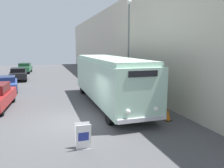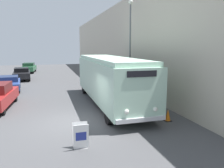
{
  "view_description": "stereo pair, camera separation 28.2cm",
  "coord_description": "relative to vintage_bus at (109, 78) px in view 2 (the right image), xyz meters",
  "views": [
    {
      "loc": [
        -1.37,
        -11.0,
        3.88
      ],
      "look_at": [
        2.27,
        0.44,
        1.85
      ],
      "focal_mm": 35.0,
      "sensor_mm": 36.0,
      "label": 1
    },
    {
      "loc": [
        -1.1,
        -11.08,
        3.88
      ],
      "look_at": [
        2.27,
        0.44,
        1.85
      ],
      "focal_mm": 35.0,
      "sensor_mm": 36.0,
      "label": 2
    }
  ],
  "objects": [
    {
      "name": "sign_board",
      "position": [
        -2.9,
        -6.23,
        -1.32
      ],
      "size": [
        0.58,
        0.38,
        1.02
      ],
      "color": "gray",
      "rests_on": "ground_plane"
    },
    {
      "name": "building_wall_right",
      "position": [
        3.36,
        6.9,
        2.38
      ],
      "size": [
        0.3,
        60.0,
        8.37
      ],
      "color": "beige",
      "rests_on": "ground_plane"
    },
    {
      "name": "parked_car_mid",
      "position": [
        -7.4,
        6.75,
        -1.11
      ],
      "size": [
        2.2,
        4.29,
        1.33
      ],
      "rotation": [
        0.0,
        0.0,
        0.1
      ],
      "color": "black",
      "rests_on": "ground_plane"
    },
    {
      "name": "ground_plane",
      "position": [
        -2.87,
        -3.1,
        -1.81
      ],
      "size": [
        80.0,
        80.0,
        0.0
      ],
      "primitive_type": "plane",
      "color": "#4C4C4F"
    },
    {
      "name": "parked_car_far",
      "position": [
        -7.05,
        13.61,
        -1.05
      ],
      "size": [
        2.19,
        4.59,
        1.44
      ],
      "rotation": [
        0.0,
        0.0,
        0.08
      ],
      "color": "black",
      "rests_on": "ground_plane"
    },
    {
      "name": "vintage_bus",
      "position": [
        0.0,
        0.0,
        0.0
      ],
      "size": [
        2.58,
        10.81,
        3.2
      ],
      "color": "black",
      "rests_on": "ground_plane"
    },
    {
      "name": "parked_car_distant",
      "position": [
        -6.86,
        21.53,
        -1.03
      ],
      "size": [
        2.06,
        4.53,
        1.48
      ],
      "rotation": [
        0.0,
        0.0,
        -0.06
      ],
      "color": "black",
      "rests_on": "ground_plane"
    },
    {
      "name": "streetlamp",
      "position": [
        2.1,
        1.64,
        2.87
      ],
      "size": [
        0.36,
        0.36,
        7.35
      ],
      "color": "#595E60",
      "rests_on": "ground_plane"
    },
    {
      "name": "traffic_cone",
      "position": [
        2.0,
        -4.33,
        -1.49
      ],
      "size": [
        0.36,
        0.36,
        0.65
      ],
      "color": "black",
      "rests_on": "ground_plane"
    }
  ]
}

